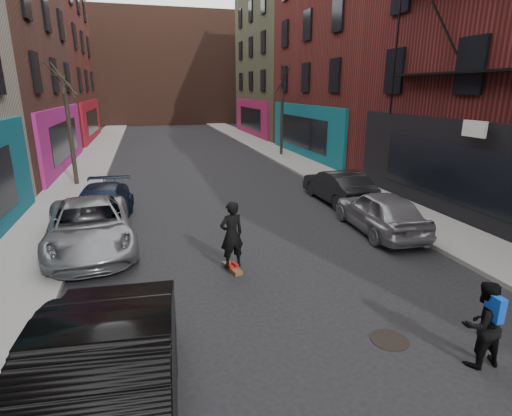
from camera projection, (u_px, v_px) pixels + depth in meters
sidewalk_left at (100, 150)px, 30.23m from camera, size 2.50×84.00×0.13m
sidewalk_right at (259, 144)px, 33.41m from camera, size 2.50×84.00×0.13m
buildings_right at (473, 16)px, 20.05m from camera, size 12.00×56.00×16.00m
building_far at (162, 70)px, 53.85m from camera, size 40.00×10.00×14.00m
tree_left_far at (68, 114)px, 18.21m from camera, size 2.00×2.00×6.50m
tree_right_far at (282, 104)px, 26.86m from camera, size 2.00×2.00×6.80m
parked_left_mid at (100, 409)px, 4.73m from camera, size 2.13×5.24×1.69m
parked_left_far at (90, 226)px, 11.48m from camera, size 2.90×5.29×1.40m
parked_left_end at (101, 207)px, 13.53m from camera, size 2.17×4.63×1.31m
parked_right_far at (380, 211)px, 12.87m from camera, size 1.88×4.15×1.38m
parked_right_end at (338, 186)px, 16.33m from camera, size 1.48×4.10×1.34m
skateboard at (232, 268)px, 10.29m from camera, size 0.41×0.83×0.10m
skateboarder at (232, 235)px, 10.02m from camera, size 0.72×0.56×1.74m
pedestrian at (482, 324)px, 6.57m from camera, size 0.76×0.63×1.52m
manhole at (389, 340)px, 7.42m from camera, size 0.90×0.90×0.01m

